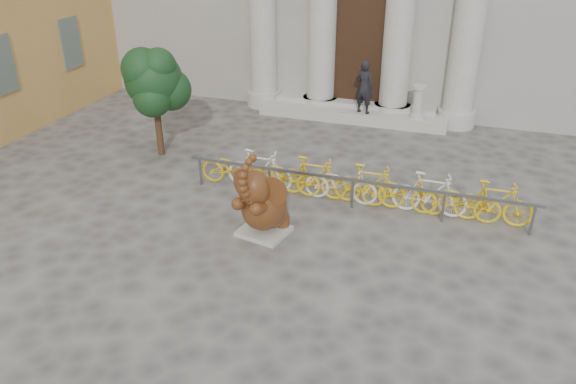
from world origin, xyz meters
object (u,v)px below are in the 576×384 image
(tree, at_px, (154,81))
(pedestrian, at_px, (364,87))
(bike_rack, at_px, (355,183))
(elephant_statue, at_px, (263,205))

(tree, bearing_deg, pedestrian, 41.65)
(bike_rack, distance_m, tree, 5.97)
(bike_rack, bearing_deg, tree, 168.93)
(elephant_statue, bearing_deg, pedestrian, 97.14)
(elephant_statue, relative_size, pedestrian, 1.15)
(elephant_statue, distance_m, bike_rack, 2.48)
(bike_rack, relative_size, pedestrian, 4.83)
(bike_rack, relative_size, tree, 2.68)
(tree, bearing_deg, bike_rack, -11.07)
(elephant_statue, bearing_deg, tree, 155.35)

